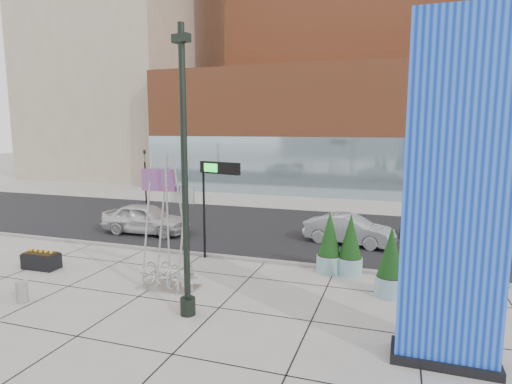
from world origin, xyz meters
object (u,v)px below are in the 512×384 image
(lamp_post, at_px, (185,202))
(car_white_west, at_px, (146,219))
(concrete_bollard, at_px, (22,292))
(car_silver_mid, at_px, (349,230))
(blue_pylon, at_px, (455,201))
(overhead_street_sign, at_px, (219,176))
(public_art_sculpture, at_px, (168,253))

(lamp_post, height_order, car_white_west, lamp_post)
(lamp_post, xyz_separation_m, concrete_bollard, (-5.68, -0.87, -3.20))
(car_silver_mid, bearing_deg, lamp_post, 170.51)
(blue_pylon, bearing_deg, lamp_post, 177.37)
(concrete_bollard, bearing_deg, car_silver_mid, 48.54)
(blue_pylon, height_order, lamp_post, lamp_post)
(blue_pylon, relative_size, overhead_street_sign, 1.94)
(overhead_street_sign, relative_size, car_silver_mid, 0.98)
(concrete_bollard, distance_m, overhead_street_sign, 8.46)
(public_art_sculpture, distance_m, overhead_street_sign, 4.48)
(lamp_post, relative_size, concrete_bollard, 12.22)
(concrete_bollard, height_order, car_silver_mid, car_silver_mid)
(public_art_sculpture, bearing_deg, overhead_street_sign, 85.06)
(blue_pylon, height_order, concrete_bollard, blue_pylon)
(public_art_sculpture, bearing_deg, blue_pylon, -13.06)
(blue_pylon, bearing_deg, car_silver_mid, 109.39)
(car_white_west, bearing_deg, lamp_post, -142.47)
(concrete_bollard, xyz_separation_m, car_white_west, (-1.31, 9.42, 0.46))
(public_art_sculpture, bearing_deg, concrete_bollard, -145.26)
(blue_pylon, relative_size, concrete_bollard, 11.78)
(concrete_bollard, height_order, overhead_street_sign, overhead_street_sign)
(public_art_sculpture, distance_m, concrete_bollard, 4.89)
(blue_pylon, relative_size, car_silver_mid, 1.90)
(concrete_bollard, bearing_deg, lamp_post, 8.71)
(lamp_post, bearing_deg, car_white_west, 129.29)
(lamp_post, xyz_separation_m, car_silver_mid, (3.80, 9.87, -2.83))
(blue_pylon, xyz_separation_m, car_silver_mid, (-3.47, 10.30, -3.32))
(blue_pylon, bearing_deg, overhead_street_sign, 145.91)
(lamp_post, distance_m, concrete_bollard, 6.58)
(blue_pylon, distance_m, car_silver_mid, 11.37)
(car_white_west, bearing_deg, blue_pylon, -123.95)
(lamp_post, relative_size, public_art_sculpture, 1.77)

